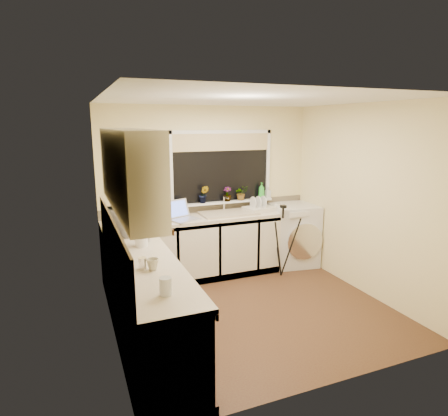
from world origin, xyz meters
TOP-DOWN VIEW (x-y plane):
  - floor at (0.00, 0.00)m, footprint 3.20×3.20m
  - ceiling at (0.00, 0.00)m, footprint 3.20×3.20m
  - wall_back at (0.00, 1.50)m, footprint 3.20×0.00m
  - wall_front at (0.00, -1.50)m, footprint 3.20×0.00m
  - wall_left at (-1.60, 0.00)m, footprint 0.00×3.00m
  - wall_right at (1.60, 0.00)m, footprint 0.00×3.00m
  - base_cabinet_back at (-0.33, 1.20)m, footprint 2.55×0.60m
  - base_cabinet_left at (-1.30, -0.30)m, footprint 0.54×2.40m
  - worktop_back at (0.00, 1.20)m, footprint 3.20×0.60m
  - worktop_left at (-1.30, -0.30)m, footprint 0.60×2.40m
  - upper_cabinet at (-1.44, -0.45)m, footprint 0.28×1.90m
  - splashback_left at (-1.59, -0.30)m, footprint 0.02×2.40m
  - splashback_back at (0.00, 1.49)m, footprint 3.20×0.02m
  - window_glass at (0.20, 1.49)m, footprint 1.50×0.02m
  - window_blind at (0.20, 1.46)m, footprint 1.50×0.02m
  - windowsill at (0.20, 1.43)m, footprint 1.60×0.14m
  - sink at (0.20, 1.20)m, footprint 0.82×0.46m
  - faucet at (0.20, 1.38)m, footprint 0.03×0.03m
  - washing_machine at (1.29, 1.17)m, footprint 0.77×0.75m
  - laptop at (-0.52, 1.15)m, footprint 0.47×0.47m
  - kettle at (-1.25, 0.16)m, footprint 0.14×0.14m
  - dish_rack at (0.71, 1.20)m, footprint 0.49×0.40m
  - tripod at (0.87, 0.79)m, footprint 0.68×0.68m
  - glass_jug at (-1.30, -1.13)m, footprint 0.10×0.10m
  - steel_jar at (-1.36, -0.51)m, footprint 0.08×0.08m
  - microwave at (-1.30, 0.78)m, footprint 0.52×0.62m
  - plant_b at (-0.11, 1.40)m, footprint 0.18×0.16m
  - plant_c at (0.26, 1.40)m, footprint 0.16×0.16m
  - plant_d at (0.49, 1.41)m, footprint 0.20×0.17m
  - soap_bottle_green at (0.84, 1.41)m, footprint 0.10×0.10m
  - soap_bottle_clear at (0.96, 1.43)m, footprint 0.08×0.08m
  - cup_back at (1.00, 1.19)m, footprint 0.16×0.16m
  - cup_left at (-1.28, -0.57)m, footprint 0.13×0.13m

SIDE VIEW (x-z plane):
  - floor at x=0.00m, z-range 0.00..0.00m
  - base_cabinet_back at x=-0.33m, z-range 0.00..0.86m
  - base_cabinet_left at x=-1.30m, z-range 0.00..0.86m
  - washing_machine at x=1.29m, z-range 0.00..0.96m
  - tripod at x=0.87m, z-range 0.00..1.06m
  - worktop_back at x=0.00m, z-range 0.86..0.90m
  - worktop_left at x=-1.30m, z-range 0.86..0.90m
  - sink at x=0.20m, z-range 0.90..0.93m
  - dish_rack at x=0.71m, z-range 0.90..0.96m
  - cup_back at x=1.00m, z-range 0.90..1.00m
  - cup_left at x=-1.28m, z-range 0.90..1.00m
  - steel_jar at x=-1.36m, z-range 0.90..1.01m
  - laptop at x=-0.52m, z-range 0.84..1.10m
  - splashback_back at x=0.00m, z-range 0.90..1.04m
  - glass_jug at x=-1.30m, z-range 0.90..1.04m
  - kettle at x=-1.25m, z-range 0.90..1.08m
  - faucet at x=0.20m, z-range 0.90..1.14m
  - windowsill at x=0.20m, z-range 1.02..1.05m
  - microwave at x=-1.30m, z-range 0.90..1.19m
  - splashback_left at x=-1.59m, z-range 0.90..1.35m
  - soap_bottle_clear at x=0.96m, z-range 1.05..1.22m
  - plant_c at x=0.26m, z-range 1.05..1.27m
  - plant_d at x=0.49m, z-range 1.05..1.27m
  - soap_bottle_green at x=0.84m, z-range 1.05..1.30m
  - plant_b at x=-0.11m, z-range 1.05..1.31m
  - wall_back at x=0.00m, z-range -0.38..2.83m
  - wall_front at x=0.00m, z-range -0.38..2.83m
  - wall_left at x=-1.60m, z-range -0.27..2.73m
  - wall_right at x=1.60m, z-range -0.27..2.73m
  - window_glass at x=0.20m, z-range 1.05..2.05m
  - upper_cabinet at x=-1.44m, z-range 1.45..2.15m
  - window_blind at x=0.20m, z-range 1.80..2.05m
  - ceiling at x=0.00m, z-range 2.45..2.45m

